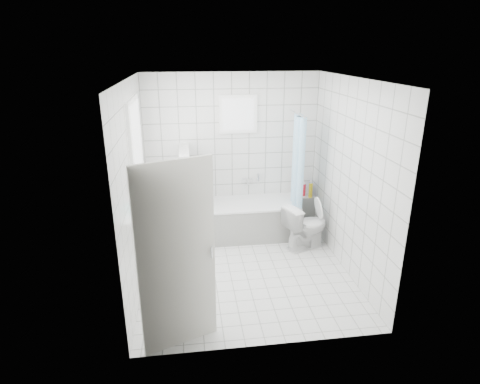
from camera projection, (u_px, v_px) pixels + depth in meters
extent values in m
plane|color=white|center=(245.00, 271.00, 5.61)|extent=(3.00, 3.00, 0.00)
plane|color=white|center=(246.00, 78.00, 4.72)|extent=(3.00, 3.00, 0.00)
cube|color=white|center=(232.00, 154.00, 6.56)|extent=(2.80, 0.02, 2.60)
cube|color=white|center=(269.00, 233.00, 3.77)|extent=(2.80, 0.02, 2.60)
cube|color=white|center=(135.00, 188.00, 4.99)|extent=(0.02, 3.00, 2.60)
cube|color=white|center=(349.00, 178.00, 5.34)|extent=(0.02, 3.00, 2.60)
cube|color=white|center=(139.00, 158.00, 5.17)|extent=(0.01, 0.90, 1.40)
cube|color=white|center=(238.00, 114.00, 6.31)|extent=(0.50, 0.01, 0.50)
cube|color=white|center=(147.00, 211.00, 5.43)|extent=(0.18, 1.02, 0.08)
cube|color=silver|center=(177.00, 259.00, 3.91)|extent=(0.76, 0.33, 2.00)
cube|color=white|center=(244.00, 220.00, 6.58)|extent=(1.70, 0.75, 0.55)
cube|color=white|center=(244.00, 204.00, 6.48)|extent=(1.72, 0.77, 0.03)
cube|color=white|center=(186.00, 197.00, 6.25)|extent=(0.15, 0.85, 1.50)
cube|color=white|center=(306.00, 211.00, 6.96)|extent=(0.40, 0.24, 0.55)
imported|color=white|center=(306.00, 226.00, 6.16)|extent=(0.80, 0.63, 0.72)
cylinder|color=silver|center=(297.00, 114.00, 6.07)|extent=(0.02, 0.80, 0.02)
cube|color=silver|center=(247.00, 180.00, 6.71)|extent=(0.18, 0.06, 0.06)
imported|color=#38FDFE|center=(146.00, 207.00, 5.23)|extent=(0.10, 0.10, 0.17)
imported|color=white|center=(147.00, 196.00, 5.46)|extent=(0.14, 0.14, 0.27)
imported|color=#BC5EA3|center=(148.00, 193.00, 5.66)|extent=(0.10, 0.10, 0.21)
cylinder|color=red|center=(304.00, 190.00, 6.84)|extent=(0.06, 0.06, 0.20)
cylinder|color=blue|center=(311.00, 189.00, 6.85)|extent=(0.06, 0.06, 0.23)
cylinder|color=yellow|center=(311.00, 190.00, 6.75)|extent=(0.06, 0.06, 0.25)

